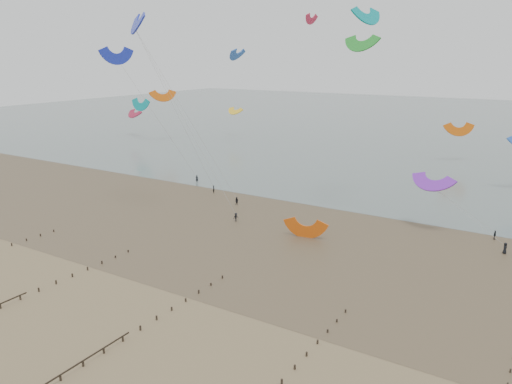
{
  "coord_description": "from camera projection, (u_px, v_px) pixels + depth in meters",
  "views": [
    {
      "loc": [
        41.03,
        -39.24,
        29.6
      ],
      "look_at": [
        -0.43,
        28.0,
        8.0
      ],
      "focal_mm": 35.0,
      "sensor_mm": 36.0,
      "label": 1
    }
  ],
  "objects": [
    {
      "name": "kitesurfer_lead",
      "position": [
        214.0,
        189.0,
        111.23
      ],
      "size": [
        0.76,
        0.72,
        1.75
      ],
      "primitive_type": "imported",
      "rotation": [
        0.0,
        0.0,
        2.5
      ],
      "color": "black",
      "rests_on": "ground"
    },
    {
      "name": "ground",
      "position": [
        139.0,
        307.0,
        60.8
      ],
      "size": [
        500.0,
        500.0,
        0.0
      ],
      "primitive_type": "plane",
      "color": "brown",
      "rests_on": "ground"
    },
    {
      "name": "grounded_kite",
      "position": [
        305.0,
        237.0,
        84.21
      ],
      "size": [
        7.19,
        6.02,
        3.56
      ],
      "primitive_type": null,
      "rotation": [
        1.54,
        0.0,
        0.16
      ],
      "color": "#DA530D",
      "rests_on": "ground"
    },
    {
      "name": "sea_and_shore",
      "position": [
        257.0,
        224.0,
        91.11
      ],
      "size": [
        500.0,
        665.0,
        0.03
      ],
      "color": "#475654",
      "rests_on": "ground"
    },
    {
      "name": "kites_airborne",
      "position": [
        298.0,
        89.0,
        136.86
      ],
      "size": [
        206.62,
        116.16,
        42.55
      ],
      "color": "blue",
      "rests_on": "ground"
    },
    {
      "name": "kitesurfers",
      "position": [
        442.0,
        227.0,
        86.69
      ],
      "size": [
        95.82,
        27.12,
        1.9
      ],
      "color": "black",
      "rests_on": "ground"
    }
  ]
}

